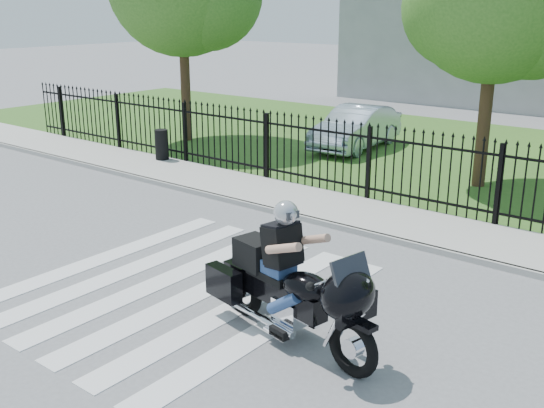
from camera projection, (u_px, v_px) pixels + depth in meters
The scene contains 9 objects.
ground at pixel (180, 287), 10.37m from camera, with size 120.00×120.00×0.00m, color slate.
crosswalk at pixel (180, 287), 10.37m from camera, with size 5.00×5.50×0.01m, color silver, non-canonical shape.
sidewalk at pixel (344, 210), 14.10m from camera, with size 40.00×2.00×0.12m, color #ADAAA3.
curb at pixel (319, 222), 13.35m from camera, with size 40.00×0.12×0.12m, color #ADAAA3.
grass_strip at pixel (467, 157), 19.36m from camera, with size 40.00×12.00×0.02m, color #366121.
iron_fence at pixel (368, 165), 14.60m from camera, with size 26.00×0.04×1.80m.
motorcycle_rider at pixel (288, 283), 8.56m from camera, with size 3.00×1.38×2.01m.
parked_car at pixel (356, 128), 20.28m from camera, with size 1.42×4.06×1.34m, color #9BAEC3.
litter_bin at pixel (162, 145), 18.44m from camera, with size 0.39×0.39×0.87m, color black.
Camera 1 is at (7.08, -6.52, 4.38)m, focal length 42.00 mm.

